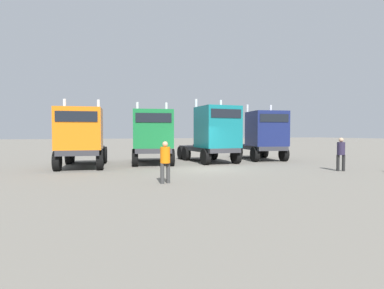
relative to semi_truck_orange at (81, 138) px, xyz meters
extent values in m
plane|color=slate|center=(6.62, -3.02, -1.77)|extent=(200.00, 200.00, 0.00)
cube|color=#333338|center=(0.18, 1.20, -0.79)|extent=(3.09, 6.48, 0.30)
cube|color=orange|center=(-0.12, -0.79, 0.50)|extent=(2.70, 2.55, 2.29)
cube|color=black|center=(-0.28, -1.90, 1.12)|extent=(2.08, 0.35, 0.55)
cylinder|color=silver|center=(1.01, 0.32, 0.80)|extent=(0.20, 0.20, 2.89)
cylinder|color=silver|center=(-0.87, 0.60, 0.80)|extent=(0.20, 0.20, 2.89)
cylinder|color=#333338|center=(0.38, 2.55, -0.58)|extent=(1.25, 1.25, 0.12)
cylinder|color=black|center=(0.91, -1.35, -1.23)|extent=(0.50, 1.12, 1.08)
cylinder|color=black|center=(-1.26, -1.03, -1.23)|extent=(0.50, 1.12, 1.08)
cylinder|color=black|center=(1.49, 2.53, -1.23)|extent=(0.50, 1.12, 1.08)
cylinder|color=black|center=(-0.69, 2.85, -1.23)|extent=(0.50, 1.12, 1.08)
cylinder|color=black|center=(1.65, 3.62, -1.23)|extent=(0.50, 1.12, 1.08)
cylinder|color=black|center=(-0.53, 3.94, -1.23)|extent=(0.50, 1.12, 1.08)
cube|color=#333338|center=(4.59, 1.74, -0.81)|extent=(3.35, 6.24, 0.30)
cube|color=#197238|center=(4.22, -0.06, 0.51)|extent=(2.80, 2.69, 2.34)
cube|color=black|center=(3.99, -1.18, 1.16)|extent=(2.06, 0.46, 0.55)
cylinder|color=silver|center=(5.41, 1.00, 0.81)|extent=(0.21, 0.21, 2.94)
cylinder|color=silver|center=(3.55, 1.39, 0.81)|extent=(0.21, 0.21, 2.94)
cylinder|color=#333338|center=(4.85, 3.01, -0.60)|extent=(1.30, 1.30, 0.12)
cylinder|color=black|center=(5.21, -0.69, -1.24)|extent=(0.56, 1.11, 1.06)
cylinder|color=black|center=(3.06, -0.25, -1.24)|extent=(0.56, 1.11, 1.06)
cylinder|color=black|center=(5.94, 2.84, -1.24)|extent=(0.56, 1.11, 1.06)
cylinder|color=black|center=(3.79, 3.29, -1.24)|extent=(0.56, 1.11, 1.06)
cylinder|color=black|center=(6.16, 3.92, -1.24)|extent=(0.56, 1.11, 1.06)
cylinder|color=black|center=(4.01, 4.36, -1.24)|extent=(0.56, 1.11, 1.06)
cube|color=#333338|center=(8.53, 1.35, -0.86)|extent=(2.24, 5.83, 0.30)
cube|color=#14727A|center=(8.54, -0.30, 0.65)|extent=(2.42, 2.53, 2.72)
cube|color=black|center=(8.55, -1.58, 1.49)|extent=(2.10, 0.05, 0.55)
cylinder|color=silver|center=(9.48, 1.11, 0.95)|extent=(0.18, 0.18, 3.32)
cylinder|color=silver|center=(7.58, 1.10, 0.95)|extent=(0.18, 0.18, 3.32)
cylinder|color=#333338|center=(8.52, 2.63, -0.65)|extent=(1.11, 1.11, 0.12)
cylinder|color=black|center=(9.64, -0.85, -1.26)|extent=(0.36, 1.02, 1.01)
cylinder|color=black|center=(7.44, -0.86, -1.26)|extent=(0.36, 1.02, 1.01)
cylinder|color=black|center=(9.62, 2.67, -1.26)|extent=(0.36, 1.02, 1.01)
cylinder|color=black|center=(7.42, 2.66, -1.26)|extent=(0.36, 1.02, 1.01)
cylinder|color=black|center=(9.61, 3.77, -1.26)|extent=(0.36, 1.02, 1.01)
cylinder|color=black|center=(7.41, 3.76, -1.26)|extent=(0.36, 1.02, 1.01)
cube|color=#333338|center=(13.01, 1.81, -0.83)|extent=(3.16, 6.02, 0.30)
cube|color=navy|center=(12.73, 0.21, 0.57)|extent=(2.79, 2.85, 2.50)
cube|color=black|center=(12.51, -1.03, 1.30)|extent=(2.08, 0.40, 0.55)
cylinder|color=silver|center=(13.90, 1.41, 0.87)|extent=(0.21, 0.21, 3.10)
cylinder|color=silver|center=(12.03, 1.74, 0.87)|extent=(0.21, 0.21, 3.10)
cylinder|color=#333338|center=(13.23, 3.05, -0.62)|extent=(1.27, 1.27, 0.12)
cylinder|color=black|center=(13.72, -0.51, -1.25)|extent=(0.53, 1.09, 1.04)
cylinder|color=black|center=(11.55, -0.13, -1.25)|extent=(0.53, 1.09, 1.04)
cylinder|color=black|center=(14.31, 2.86, -1.25)|extent=(0.53, 1.09, 1.04)
cylinder|color=black|center=(12.14, 3.24, -1.25)|extent=(0.53, 1.09, 1.04)
cylinder|color=black|center=(14.50, 3.95, -1.25)|extent=(0.53, 1.09, 1.04)
cylinder|color=black|center=(12.33, 4.33, -1.25)|extent=(0.53, 1.09, 1.04)
cylinder|color=#393939|center=(3.09, -7.08, -1.36)|extent=(0.20, 0.20, 0.82)
cylinder|color=#393939|center=(2.82, -7.16, -1.36)|extent=(0.20, 0.20, 0.82)
cylinder|color=orange|center=(2.95, -7.12, -0.62)|extent=(0.49, 0.49, 0.65)
sphere|color=tan|center=(2.95, -7.12, -0.18)|extent=(0.22, 0.22, 0.22)
cylinder|color=black|center=(13.01, -6.54, -1.34)|extent=(0.22, 0.22, 0.86)
cylinder|color=black|center=(12.77, -6.38, -1.34)|extent=(0.22, 0.22, 0.86)
cylinder|color=#29223B|center=(12.89, -6.46, -0.56)|extent=(0.55, 0.55, 0.68)
sphere|color=tan|center=(12.89, -6.46, -0.10)|extent=(0.23, 0.23, 0.23)
camera|label=1|loc=(-0.64, -19.46, 0.27)|focal=29.88mm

